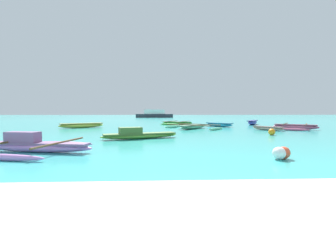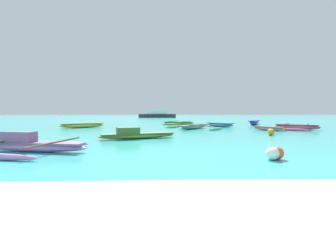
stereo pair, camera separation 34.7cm
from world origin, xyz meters
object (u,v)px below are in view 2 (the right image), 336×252
object	(u,v)px
moored_boat_8	(178,123)
moored_boat_4	(254,122)
moored_boat_3	(268,128)
moored_boat_2	(83,125)
mooring_buoy_1	(271,132)
mooring_buoy_2	(272,154)
distant_ferry	(157,114)
moored_boat_6	(220,124)
moored_boat_7	(30,145)
moored_boat_5	(296,127)
moored_boat_0	(136,135)
moored_boat_1	(193,127)
mooring_buoy_0	(277,153)

from	to	relation	value
moored_boat_8	moored_boat_4	bearing A→B (deg)	22.02
moored_boat_3	moored_boat_8	size ratio (longest dim) A/B	0.50
moored_boat_2	mooring_buoy_1	size ratio (longest dim) A/B	9.19
mooring_buoy_2	distant_ferry	size ratio (longest dim) A/B	0.04
moored_boat_3	moored_boat_4	world-z (taller)	moored_boat_4
moored_boat_6	moored_boat_7	bearing A→B (deg)	-78.63
moored_boat_8	mooring_buoy_1	xyz separation A→B (m)	(4.79, -12.81, 0.03)
moored_boat_5	moored_boat_7	distance (m)	18.56
moored_boat_5	moored_boat_0	bearing A→B (deg)	-117.57
moored_boat_2	mooring_buoy_2	distance (m)	17.58
moored_boat_8	mooring_buoy_2	bearing A→B (deg)	-56.72
moored_boat_7	distant_ferry	xyz separation A→B (m)	(3.36, 51.09, 0.64)
moored_boat_5	moored_boat_8	xyz separation A→B (m)	(-9.12, 8.23, -0.05)
moored_boat_1	moored_boat_5	bearing A→B (deg)	-54.19
moored_boat_1	moored_boat_5	world-z (taller)	moored_boat_5
mooring_buoy_2	mooring_buoy_0	bearing A→B (deg)	25.12
moored_boat_2	mooring_buoy_1	xyz separation A→B (m)	(13.89, -7.11, -0.04)
moored_boat_2	moored_boat_6	size ratio (longest dim) A/B	1.38
moored_boat_2	mooring_buoy_2	bearing A→B (deg)	-85.40
moored_boat_3	moored_boat_5	distance (m)	2.91
moored_boat_3	moored_boat_5	xyz separation A→B (m)	(2.76, 0.92, 0.04)
moored_boat_3	moored_boat_8	bearing A→B (deg)	-179.50
mooring_buoy_1	mooring_buoy_2	bearing A→B (deg)	-115.78
moored_boat_7	moored_boat_3	bearing A→B (deg)	45.25
moored_boat_0	moored_boat_6	bearing A→B (deg)	35.00
mooring_buoy_2	moored_boat_3	bearing A→B (deg)	65.08
moored_boat_0	moored_boat_3	size ratio (longest dim) A/B	1.77
moored_boat_1	moored_boat_7	size ratio (longest dim) A/B	1.17
moored_boat_2	moored_boat_5	xyz separation A→B (m)	(18.22, -2.53, -0.02)
mooring_buoy_0	moored_boat_6	bearing A→B (deg)	81.86
moored_boat_4	moored_boat_3	bearing A→B (deg)	-163.79
mooring_buoy_0	mooring_buoy_1	bearing A→B (deg)	65.23
moored_boat_8	mooring_buoy_0	distance (m)	19.75
moored_boat_3	mooring_buoy_1	bearing A→B (deg)	-57.53
moored_boat_2	distant_ferry	distance (m)	39.11
moored_boat_6	mooring_buoy_2	xyz separation A→B (m)	(-2.35, -15.16, -0.03)
moored_boat_5	mooring_buoy_1	distance (m)	6.30
moored_boat_3	mooring_buoy_1	xyz separation A→B (m)	(-1.57, -3.65, 0.03)
moored_boat_3	mooring_buoy_2	distance (m)	11.71
moored_boat_1	mooring_buoy_1	size ratio (longest dim) A/B	12.18
moored_boat_1	moored_boat_7	distance (m)	13.12
moored_boat_1	moored_boat_2	world-z (taller)	moored_boat_2
moored_boat_3	distant_ferry	size ratio (longest dim) A/B	0.25
moored_boat_3	mooring_buoy_1	size ratio (longest dim) A/B	5.85
moored_boat_2	moored_boat_4	size ratio (longest dim) A/B	1.05
moored_boat_2	moored_boat_5	bearing A→B (deg)	-40.10
moored_boat_8	moored_boat_7	bearing A→B (deg)	-80.76
moored_boat_3	moored_boat_4	bearing A→B (deg)	130.28
moored_boat_8	mooring_buoy_0	world-z (taller)	mooring_buoy_0
moored_boat_1	moored_boat_7	xyz separation A→B (m)	(-7.35, -10.87, 0.05)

